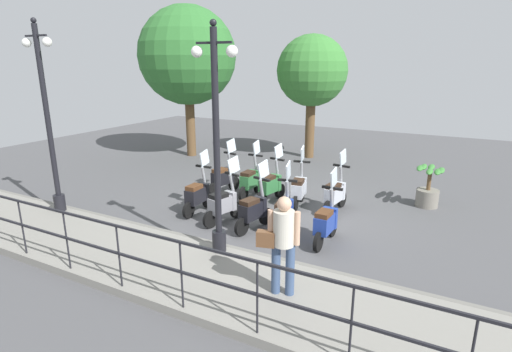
{
  "coord_description": "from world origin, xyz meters",
  "views": [
    {
      "loc": [
        -8.22,
        -3.95,
        3.63
      ],
      "look_at": [
        0.2,
        0.5,
        0.9
      ],
      "focal_mm": 28.0,
      "sensor_mm": 36.0,
      "label": 1
    }
  ],
  "objects_px": {
    "scooter_near_3": "(224,203)",
    "scooter_far_2": "(271,185)",
    "scooter_near_2": "(254,210)",
    "scooter_far_1": "(299,188)",
    "lamp_post_near": "(217,157)",
    "potted_palm": "(428,190)",
    "scooter_near_1": "(284,212)",
    "pedestrian_with_bag": "(282,238)",
    "lamp_post_far": "(49,131)",
    "tree_large": "(187,56)",
    "tree_distant": "(312,72)",
    "scooter_near_4": "(198,194)",
    "scooter_far_0": "(335,193)",
    "scooter_far_4": "(224,177)",
    "scooter_far_3": "(251,180)",
    "scooter_near_0": "(326,222)"
  },
  "relations": [
    {
      "from": "scooter_near_2",
      "to": "lamp_post_near",
      "type": "bearing_deg",
      "value": -166.37
    },
    {
      "from": "lamp_post_near",
      "to": "potted_palm",
      "type": "height_order",
      "value": "lamp_post_near"
    },
    {
      "from": "scooter_near_0",
      "to": "scooter_far_1",
      "type": "distance_m",
      "value": 2.26
    },
    {
      "from": "lamp_post_far",
      "to": "tree_large",
      "type": "height_order",
      "value": "tree_large"
    },
    {
      "from": "scooter_near_1",
      "to": "scooter_far_1",
      "type": "xyz_separation_m",
      "value": [
        1.74,
        0.35,
        0.0
      ]
    },
    {
      "from": "lamp_post_far",
      "to": "scooter_far_1",
      "type": "xyz_separation_m",
      "value": [
        3.38,
        -4.86,
        -1.62
      ]
    },
    {
      "from": "scooter_near_3",
      "to": "scooter_far_2",
      "type": "height_order",
      "value": "same"
    },
    {
      "from": "pedestrian_with_bag",
      "to": "scooter_near_3",
      "type": "bearing_deg",
      "value": 32.91
    },
    {
      "from": "scooter_near_4",
      "to": "scooter_near_2",
      "type": "bearing_deg",
      "value": -99.89
    },
    {
      "from": "potted_palm",
      "to": "scooter_near_0",
      "type": "xyz_separation_m",
      "value": [
        -3.38,
        1.62,
        0.04
      ]
    },
    {
      "from": "pedestrian_with_bag",
      "to": "scooter_near_0",
      "type": "xyz_separation_m",
      "value": [
        2.33,
        0.05,
        -0.6
      ]
    },
    {
      "from": "scooter_near_1",
      "to": "scooter_far_2",
      "type": "bearing_deg",
      "value": 23.76
    },
    {
      "from": "pedestrian_with_bag",
      "to": "scooter_near_4",
      "type": "height_order",
      "value": "pedestrian_with_bag"
    },
    {
      "from": "tree_large",
      "to": "tree_distant",
      "type": "xyz_separation_m",
      "value": [
        1.9,
        -4.3,
        -0.56
      ]
    },
    {
      "from": "pedestrian_with_bag",
      "to": "scooter_far_3",
      "type": "distance_m",
      "value": 5.15
    },
    {
      "from": "lamp_post_far",
      "to": "scooter_far_4",
      "type": "xyz_separation_m",
      "value": [
        3.35,
        -2.57,
        -1.62
      ]
    },
    {
      "from": "scooter_far_0",
      "to": "scooter_near_4",
      "type": "bearing_deg",
      "value": 127.18
    },
    {
      "from": "tree_distant",
      "to": "scooter_near_2",
      "type": "distance_m",
      "value": 7.94
    },
    {
      "from": "scooter_far_0",
      "to": "scooter_far_3",
      "type": "distance_m",
      "value": 2.42
    },
    {
      "from": "lamp_post_far",
      "to": "scooter_near_3",
      "type": "bearing_deg",
      "value": -68.09
    },
    {
      "from": "tree_large",
      "to": "scooter_near_3",
      "type": "relative_size",
      "value": 3.7
    },
    {
      "from": "scooter_far_0",
      "to": "lamp_post_near",
      "type": "bearing_deg",
      "value": 168.36
    },
    {
      "from": "scooter_near_1",
      "to": "scooter_near_2",
      "type": "height_order",
      "value": "same"
    },
    {
      "from": "potted_palm",
      "to": "scooter_near_2",
      "type": "distance_m",
      "value": 4.75
    },
    {
      "from": "scooter_far_0",
      "to": "scooter_far_1",
      "type": "height_order",
      "value": "same"
    },
    {
      "from": "potted_palm",
      "to": "scooter_near_2",
      "type": "bearing_deg",
      "value": 136.57
    },
    {
      "from": "tree_large",
      "to": "scooter_near_0",
      "type": "relative_size",
      "value": 3.7
    },
    {
      "from": "scooter_near_3",
      "to": "scooter_far_1",
      "type": "distance_m",
      "value": 2.18
    },
    {
      "from": "scooter_near_4",
      "to": "scooter_far_3",
      "type": "height_order",
      "value": "same"
    },
    {
      "from": "lamp_post_near",
      "to": "pedestrian_with_bag",
      "type": "relative_size",
      "value": 2.61
    },
    {
      "from": "scooter_far_0",
      "to": "scooter_far_2",
      "type": "relative_size",
      "value": 1.0
    },
    {
      "from": "lamp_post_far",
      "to": "scooter_far_0",
      "type": "xyz_separation_m",
      "value": [
        3.43,
        -5.81,
        -1.62
      ]
    },
    {
      "from": "potted_palm",
      "to": "scooter_near_4",
      "type": "relative_size",
      "value": 0.69
    },
    {
      "from": "potted_palm",
      "to": "scooter_far_3",
      "type": "xyz_separation_m",
      "value": [
        -1.46,
        4.43,
        0.04
      ]
    },
    {
      "from": "scooter_far_0",
      "to": "scooter_near_0",
      "type": "bearing_deg",
      "value": -160.64
    },
    {
      "from": "tree_large",
      "to": "lamp_post_far",
      "type": "bearing_deg",
      "value": -170.2
    },
    {
      "from": "lamp_post_near",
      "to": "scooter_near_4",
      "type": "distance_m",
      "value": 2.91
    },
    {
      "from": "lamp_post_near",
      "to": "tree_large",
      "type": "distance_m",
      "value": 9.16
    },
    {
      "from": "scooter_near_0",
      "to": "scooter_far_1",
      "type": "relative_size",
      "value": 1.0
    },
    {
      "from": "scooter_near_1",
      "to": "scooter_near_2",
      "type": "distance_m",
      "value": 0.68
    },
    {
      "from": "scooter_near_3",
      "to": "scooter_near_4",
      "type": "xyz_separation_m",
      "value": [
        0.26,
        0.91,
        0.0
      ]
    },
    {
      "from": "scooter_far_4",
      "to": "scooter_far_3",
      "type": "bearing_deg",
      "value": -70.09
    },
    {
      "from": "lamp_post_far",
      "to": "pedestrian_with_bag",
      "type": "relative_size",
      "value": 2.76
    },
    {
      "from": "scooter_far_2",
      "to": "scooter_far_4",
      "type": "distance_m",
      "value": 1.5
    },
    {
      "from": "scooter_near_4",
      "to": "scooter_far_2",
      "type": "distance_m",
      "value": 2.0
    },
    {
      "from": "scooter_near_2",
      "to": "scooter_far_1",
      "type": "xyz_separation_m",
      "value": [
        1.9,
        -0.31,
        0.0
      ]
    },
    {
      "from": "tree_distant",
      "to": "scooter_far_1",
      "type": "bearing_deg",
      "value": -162.1
    },
    {
      "from": "scooter_near_2",
      "to": "lamp_post_far",
      "type": "bearing_deg",
      "value": 119.99
    },
    {
      "from": "scooter_near_0",
      "to": "scooter_near_1",
      "type": "xyz_separation_m",
      "value": [
        0.08,
        0.98,
        0.0
      ]
    },
    {
      "from": "tree_distant",
      "to": "scooter_far_1",
      "type": "distance_m",
      "value": 6.32
    }
  ]
}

